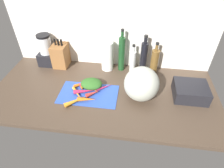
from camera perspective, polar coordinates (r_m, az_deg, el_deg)
ground_plane at (r=145.45cm, az=-2.45°, el=-2.41°), size 170.00×80.00×3.00cm
wall_back at (r=160.26cm, az=-0.36°, el=15.36°), size 170.00×3.00×60.00cm
cutting_board at (r=141.96cm, az=-7.14°, el=-2.98°), size 43.49×25.30×0.80cm
carrot_0 at (r=141.52cm, az=-8.27°, el=-2.12°), size 16.46×7.68×3.42cm
carrot_1 at (r=141.30cm, az=-10.45°, el=-2.85°), size 11.42×13.60×2.14cm
carrot_2 at (r=147.60cm, az=-7.36°, el=-0.12°), size 10.01×10.67×2.82cm
carrot_3 at (r=139.21cm, az=-5.83°, el=-2.78°), size 10.46×9.34×3.17cm
carrot_4 at (r=135.00cm, az=-10.96°, el=-5.02°), size 14.70×13.45×3.39cm
carrot_5 at (r=144.54cm, az=-6.19°, el=-0.91°), size 15.05×14.05×3.21cm
carrot_6 at (r=134.91cm, az=-7.68°, el=-4.59°), size 13.44×4.93×3.37cm
carrot_7 at (r=147.39cm, az=-7.60°, el=-0.29°), size 11.70×3.43×2.52cm
carrot_8 at (r=144.44cm, az=-2.43°, el=-0.98°), size 12.22×9.82×2.18cm
carrot_9 at (r=149.59cm, az=-8.47°, el=0.30°), size 14.74×11.96×2.52cm
carrot_greens_pile at (r=144.54cm, az=-6.24°, el=0.06°), size 16.52×12.71×6.99cm
winter_squash at (r=132.46cm, az=8.90°, el=0.02°), size 24.48×24.32×24.75cm
knife_block at (r=172.86cm, az=-15.25°, el=8.39°), size 12.23×15.66×25.32cm
blender_appliance at (r=177.47cm, az=-19.11°, el=9.18°), size 14.64×14.64×28.11cm
paper_towel_roll at (r=160.62cm, az=-1.43°, el=8.47°), size 10.03×10.03×25.54cm
bottle_0 at (r=158.42cm, az=2.94°, el=9.17°), size 5.40×5.40×36.87cm
bottle_1 at (r=160.64cm, az=6.27°, el=7.04°), size 5.10×5.10×24.76cm
bottle_2 at (r=157.51cm, az=9.52°, el=7.95°), size 5.67×5.67×33.74cm
bottle_3 at (r=158.83cm, az=12.69°, el=6.55°), size 6.36×6.36×28.88cm
dish_rack at (r=147.58cm, az=22.61°, el=-2.02°), size 23.60×20.64×9.92cm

